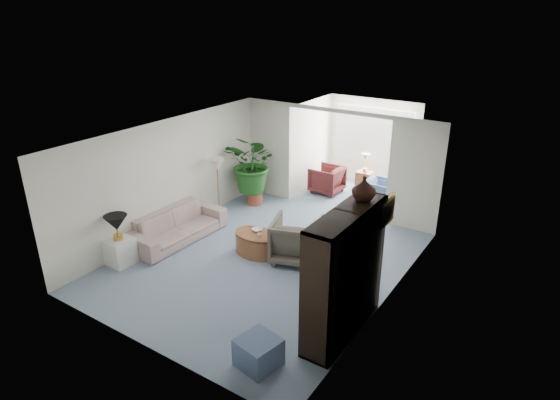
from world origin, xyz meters
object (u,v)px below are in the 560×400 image
Objects in this scene: floor_lamp at (217,164)px; coffee_cup at (260,235)px; end_table at (120,251)px; wingback_chair at (297,240)px; coffee_table at (257,243)px; sunroom_chair_maroon at (327,179)px; framed_picture at (388,212)px; plant_pot at (255,198)px; coffee_bowl at (257,230)px; table_lamp at (116,223)px; cabinet_urn at (364,189)px; ottoman at (258,352)px; sofa at (177,226)px; entertainment_cabinet at (344,274)px; side_table_dark at (336,249)px; sunroom_table at (364,181)px; sunroom_chair_blue at (380,192)px.

floor_lamp reaches higher than coffee_cup.
wingback_chair is (2.78, 2.01, 0.17)m from end_table.
sunroom_chair_maroon reaches higher than coffee_table.
framed_picture reaches higher than sunroom_chair_maroon.
framed_picture is 5.17m from plant_pot.
floor_lamp is 0.46× the size of sunroom_chair_maroon.
end_table reaches higher than coffee_table.
wingback_chair is (0.85, 0.14, -0.04)m from coffee_bowl.
cabinet_urn is at bearing 12.81° from table_lamp.
coffee_table is 0.32m from coffee_cup.
framed_picture reaches higher than table_lamp.
coffee_cup is 0.17× the size of ottoman.
floor_lamp reaches higher than plant_pot.
sofa is 1.47m from table_lamp.
cabinet_urn is at bearing 12.81° from end_table.
plant_pot is at bearing 127.11° from coffee_table.
table_lamp is at bearing -173.37° from entertainment_cabinet.
framed_picture is 1.14× the size of table_lamp.
entertainment_cabinet is 3.79× the size of ottoman.
side_table_dark is at bearing 19.75° from coffee_table.
sofa reaches higher than sunroom_table.
entertainment_cabinet is 4.01× the size of sunroom_table.
sunroom_chair_blue is (0.93, 3.88, -0.17)m from coffee_cup.
sunroom_table is at bearing 45.99° from sunroom_chair_blue.
sofa reaches higher than ottoman.
side_table_dark is (3.41, -0.56, -0.95)m from floor_lamp.
ottoman is (-0.62, -1.84, -1.98)m from cabinet_urn.
coffee_cup is 2.80m from plant_pot.
framed_picture is 4.61m from sunroom_chair_blue.
coffee_cup is at bearing 125.20° from ottoman.
sunroom_table reaches higher than ottoman.
ottoman is 1.06× the size of sunroom_table.
sunroom_table is (0.18, 4.63, -0.24)m from coffee_cup.
sunroom_chair_maroon is 1.58× the size of sunroom_table.
floor_lamp reaches higher than table_lamp.
coffee_bowl is 3.33m from ottoman.
coffee_cup is 2.69m from entertainment_cabinet.
side_table_dark is 0.30× the size of entertainment_cabinet.
sunroom_chair_blue is 0.90× the size of sunroom_chair_maroon.
sunroom_table is at bearing 56.87° from floor_lamp.
wingback_chair is at bearing 164.84° from framed_picture.
cabinet_urn reaches higher than coffee_table.
plant_pot is (-4.33, 2.37, -1.54)m from framed_picture.
coffee_cup is 0.74m from wingback_chair.
ottoman is (3.81, -3.68, -1.04)m from floor_lamp.
plant_pot is (-3.08, 1.54, -0.14)m from side_table_dark.
plant_pot is 3.15m from sunroom_chair_blue.
end_table is 0.26× the size of entertainment_cabinet.
floor_lamp is 2.43m from coffee_table.
coffee_table is at bearing 41.90° from end_table.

